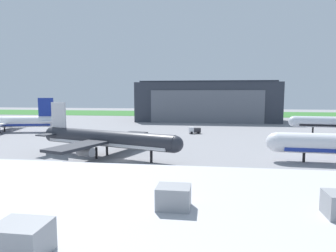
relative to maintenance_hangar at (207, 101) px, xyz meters
The scene contains 5 objects.
ground_plane 101.64m from the maintenance_hangar, 99.53° to the right, with size 440.00×440.00×0.00m, color gray.
grass_field_strip 55.83m from the maintenance_hangar, 107.75° to the left, with size 440.00×56.00×0.08m, color #336F2E.
maintenance_hangar is the anchor object (origin of this frame).
airliner_near_right 100.51m from the maintenance_hangar, 102.31° to the right, with size 35.63×30.93×12.35m.
ops_van 55.41m from the maintenance_hangar, 93.95° to the right, with size 4.58×3.14×2.39m.
Camera 1 is at (18.45, -62.42, 14.53)m, focal length 31.95 mm.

